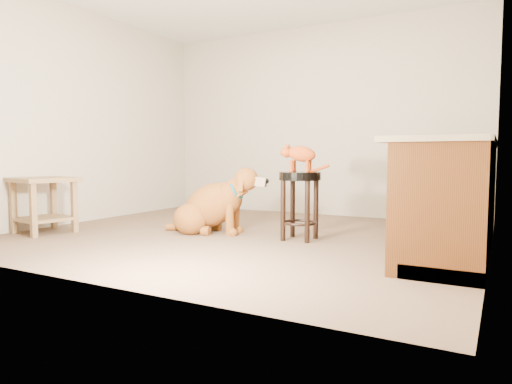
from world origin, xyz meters
The scene contains 8 objects.
floor centered at (0.00, 0.00, 0.00)m, with size 4.50×4.00×0.01m, color brown.
room_shell centered at (0.00, 0.00, 1.68)m, with size 4.54×4.04×2.62m.
cabinet_run centered at (1.94, 0.30, 0.44)m, with size 0.70×2.56×0.94m.
padded_stool centered at (0.60, 0.06, 0.47)m, with size 0.40×0.40×0.66m.
wood_stool centered at (1.63, 0.56, 0.42)m, with size 0.52×0.52×0.80m.
side_table centered at (-1.92, -0.87, 0.39)m, with size 0.65×0.65×0.59m.
golden_retriever centered at (-0.36, -0.02, 0.28)m, with size 1.16×0.64×0.74m.
tabby_kitten centered at (0.59, 0.06, 0.82)m, with size 0.48×0.19×0.30m.
Camera 1 is at (2.32, -3.99, 0.80)m, focal length 32.00 mm.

